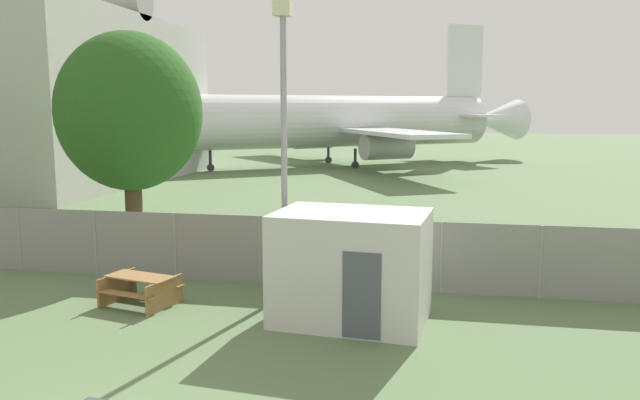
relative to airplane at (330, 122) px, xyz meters
The scene contains 6 objects.
perimeter_fence 36.36m from the airplane, 83.28° to the right, with size 56.07×0.07×1.95m.
airplane is the anchor object (origin of this frame).
portable_cabin 39.41m from the airplane, 79.37° to the right, with size 3.70×2.75×2.59m.
picnic_bench_open_grass 38.69m from the airplane, 87.27° to the right, with size 2.00×1.77×0.76m.
tree_left_of_cabin 32.63m from the airplane, 92.34° to the right, with size 4.96×4.96×7.57m.
light_mast 37.46m from the airplane, 81.92° to the right, with size 0.44×0.44×7.59m.
Camera 1 is at (4.93, -7.03, 4.97)m, focal length 35.00 mm.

